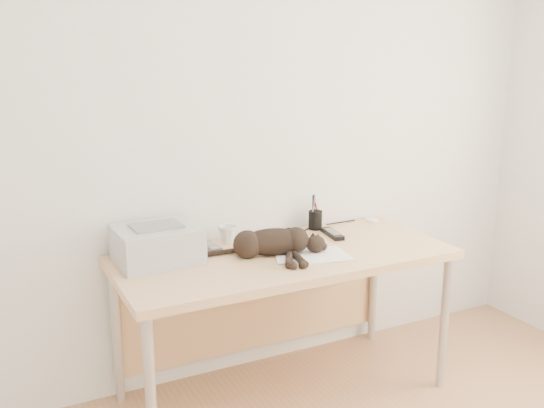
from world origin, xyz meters
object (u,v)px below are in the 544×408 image
printer (157,244)px  pen_cup (315,220)px  mug (228,234)px  cat (270,243)px  mouse (372,218)px  desk (276,274)px

printer → pen_cup: (0.91, 0.13, -0.03)m
printer → mug: printer is taller
mug → pen_cup: size_ratio=0.51×
mug → pen_cup: pen_cup is taller
cat → mouse: 0.83m
mouse → pen_cup: bearing=173.7°
desk → mug: 0.31m
pen_cup → mouse: bearing=-1.2°
cat → printer: bearing=-180.0°
printer → cat: (0.50, -0.16, -0.02)m
printer → mouse: printer is taller
mug → mouse: mug is taller
desk → cat: cat is taller
printer → pen_cup: size_ratio=2.00×
printer → pen_cup: bearing=7.9°
printer → mug: 0.41m
mug → mouse: bearing=0.7°
pen_cup → cat: bearing=-145.4°
pen_cup → mouse: size_ratio=1.94×
desk → cat: (-0.07, -0.08, 0.19)m
pen_cup → mug: bearing=-177.9°
desk → cat: size_ratio=2.80×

